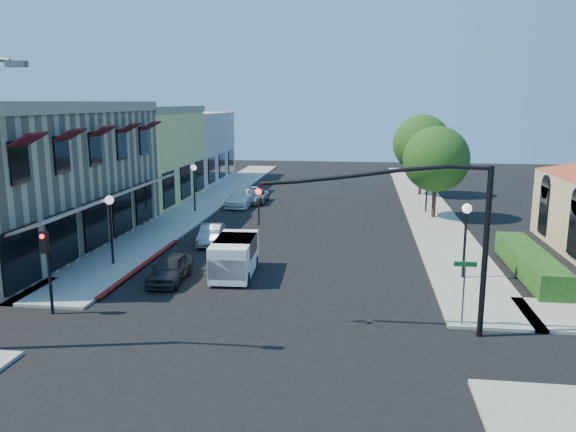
# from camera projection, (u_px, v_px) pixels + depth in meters

# --- Properties ---
(ground) EXTENTS (120.00, 120.00, 0.00)m
(ground) POSITION_uv_depth(u_px,v_px,m) (247.00, 341.00, 19.27)
(ground) COLOR black
(ground) RESTS_ON ground
(sidewalk_left) EXTENTS (3.50, 50.00, 0.12)m
(sidewalk_left) POSITION_uv_depth(u_px,v_px,m) (210.00, 200.00, 46.62)
(sidewalk_left) COLOR gray
(sidewalk_left) RESTS_ON ground
(sidewalk_right) EXTENTS (3.50, 50.00, 0.12)m
(sidewalk_right) POSITION_uv_depth(u_px,v_px,m) (425.00, 205.00, 44.35)
(sidewalk_right) COLOR gray
(sidewalk_right) RESTS_ON ground
(curb_red_strip) EXTENTS (0.25, 10.00, 0.06)m
(curb_red_strip) POSITION_uv_depth(u_px,v_px,m) (144.00, 267.00, 27.93)
(curb_red_strip) COLOR maroon
(curb_red_strip) RESTS_ON ground
(corner_brick_building) EXTENTS (11.77, 18.20, 8.10)m
(corner_brick_building) POSITION_uv_depth(u_px,v_px,m) (14.00, 176.00, 31.15)
(corner_brick_building) COLOR tan
(corner_brick_building) RESTS_ON ground
(yellow_stucco_building) EXTENTS (10.00, 12.00, 7.60)m
(yellow_stucco_building) POSITION_uv_depth(u_px,v_px,m) (125.00, 155.00, 45.77)
(yellow_stucco_building) COLOR #E4C766
(yellow_stucco_building) RESTS_ON ground
(pink_stucco_building) EXTENTS (10.00, 12.00, 7.00)m
(pink_stucco_building) POSITION_uv_depth(u_px,v_px,m) (174.00, 147.00, 57.49)
(pink_stucco_building) COLOR beige
(pink_stucco_building) RESTS_ON ground
(hedge) EXTENTS (1.40, 8.00, 1.10)m
(hedge) POSITION_uv_depth(u_px,v_px,m) (529.00, 276.00, 26.50)
(hedge) COLOR #163E11
(hedge) RESTS_ON ground
(street_tree_a) EXTENTS (4.56, 4.56, 6.48)m
(street_tree_a) POSITION_uv_depth(u_px,v_px,m) (436.00, 159.00, 38.66)
(street_tree_a) COLOR #301F13
(street_tree_a) RESTS_ON ground
(street_tree_b) EXTENTS (4.94, 4.94, 7.02)m
(street_tree_b) POSITION_uv_depth(u_px,v_px,m) (422.00, 144.00, 48.31)
(street_tree_b) COLOR #301F13
(street_tree_b) RESTS_ON ground
(signal_mast_arm) EXTENTS (8.01, 0.39, 6.00)m
(signal_mast_arm) POSITION_uv_depth(u_px,v_px,m) (422.00, 221.00, 19.15)
(signal_mast_arm) COLOR black
(signal_mast_arm) RESTS_ON ground
(secondary_signal) EXTENTS (0.28, 0.42, 3.32)m
(secondary_signal) POSITION_uv_depth(u_px,v_px,m) (46.00, 257.00, 21.21)
(secondary_signal) COLOR black
(secondary_signal) RESTS_ON ground
(street_name_sign) EXTENTS (0.80, 0.06, 2.50)m
(street_name_sign) POSITION_uv_depth(u_px,v_px,m) (464.00, 283.00, 20.10)
(street_name_sign) COLOR #595B5E
(street_name_sign) RESTS_ON ground
(lamppost_left_near) EXTENTS (0.44, 0.44, 3.57)m
(lamppost_left_near) POSITION_uv_depth(u_px,v_px,m) (110.00, 212.00, 27.60)
(lamppost_left_near) COLOR black
(lamppost_left_near) RESTS_ON ground
(lamppost_left_far) EXTENTS (0.44, 0.44, 3.57)m
(lamppost_left_far) POSITION_uv_depth(u_px,v_px,m) (194.00, 176.00, 41.19)
(lamppost_left_far) COLOR black
(lamppost_left_far) RESTS_ON ground
(lamppost_right_near) EXTENTS (0.44, 0.44, 3.57)m
(lamppost_right_near) POSITION_uv_depth(u_px,v_px,m) (466.00, 222.00, 25.40)
(lamppost_right_near) COLOR black
(lamppost_right_near) RESTS_ON ground
(lamppost_right_far) EXTENTS (0.44, 0.44, 3.57)m
(lamppost_right_far) POSITION_uv_depth(u_px,v_px,m) (427.00, 176.00, 40.94)
(lamppost_right_far) COLOR black
(lamppost_right_far) RESTS_ON ground
(white_van) EXTENTS (1.95, 4.11, 1.78)m
(white_van) POSITION_uv_depth(u_px,v_px,m) (234.00, 255.00, 26.30)
(white_van) COLOR white
(white_van) RESTS_ON ground
(parked_car_a) EXTENTS (1.61, 3.69, 1.24)m
(parked_car_a) POSITION_uv_depth(u_px,v_px,m) (170.00, 268.00, 25.60)
(parked_car_a) COLOR black
(parked_car_a) RESTS_ON ground
(parked_car_b) EXTENTS (1.50, 3.48, 1.11)m
(parked_car_b) POSITION_uv_depth(u_px,v_px,m) (211.00, 234.00, 32.41)
(parked_car_b) COLOR gray
(parked_car_b) RESTS_ON ground
(parked_car_c) EXTENTS (2.17, 4.60, 1.30)m
(parked_car_c) POSITION_uv_depth(u_px,v_px,m) (242.00, 198.00, 44.15)
(parked_car_c) COLOR white
(parked_car_c) RESTS_ON ground
(parked_car_d) EXTENTS (1.78, 3.84, 1.07)m
(parked_car_d) POSITION_uv_depth(u_px,v_px,m) (255.00, 196.00, 45.59)
(parked_car_d) COLOR gray
(parked_car_d) RESTS_ON ground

